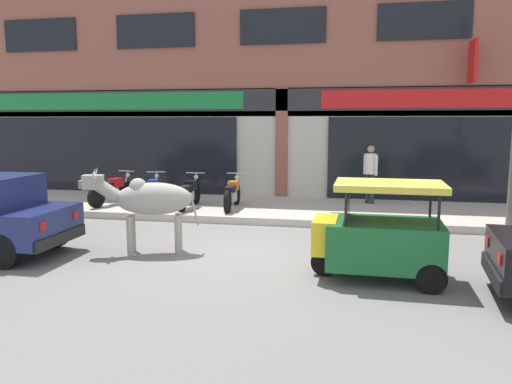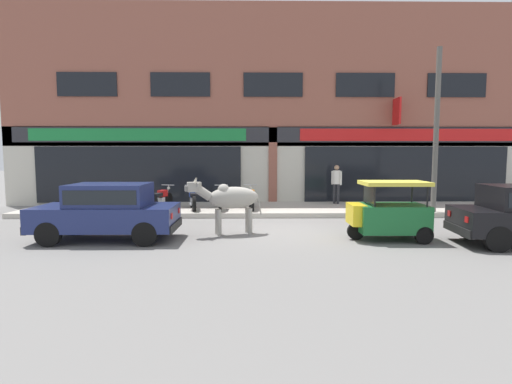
# 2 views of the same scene
# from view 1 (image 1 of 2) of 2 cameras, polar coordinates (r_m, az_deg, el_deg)

# --- Properties ---
(ground_plane) EXTENTS (90.00, 90.00, 0.00)m
(ground_plane) POSITION_cam_1_polar(r_m,az_deg,el_deg) (9.65, -2.19, -6.53)
(ground_plane) COLOR slate
(sidewalk) EXTENTS (19.00, 3.53, 0.18)m
(sidewalk) POSITION_cam_1_polar(r_m,az_deg,el_deg) (13.43, 1.79, -1.95)
(sidewalk) COLOR #B7AFA3
(sidewalk) RESTS_ON ground
(shop_building) EXTENTS (23.00, 1.40, 8.58)m
(shop_building) POSITION_cam_1_polar(r_m,az_deg,el_deg) (15.30, 3.18, 14.24)
(shop_building) COLOR #8E5142
(shop_building) RESTS_ON ground
(cow) EXTENTS (2.09, 0.96, 1.61)m
(cow) POSITION_cam_1_polar(r_m,az_deg,el_deg) (9.39, -12.19, -0.85)
(cow) COLOR #9E998E
(cow) RESTS_ON ground
(auto_rickshaw) EXTENTS (2.00, 1.19, 1.52)m
(auto_rickshaw) POSITION_cam_1_polar(r_m,az_deg,el_deg) (7.94, 13.89, -5.08)
(auto_rickshaw) COLOR black
(auto_rickshaw) RESTS_ON ground
(motorcycle_0) EXTENTS (0.68, 1.78, 0.88)m
(motorcycle_0) POSITION_cam_1_polar(r_m,az_deg,el_deg) (14.14, -16.08, 0.19)
(motorcycle_0) COLOR black
(motorcycle_0) RESTS_ON sidewalk
(motorcycle_1) EXTENTS (0.62, 1.79, 0.88)m
(motorcycle_1) POSITION_cam_1_polar(r_m,az_deg,el_deg) (13.57, -11.75, 0.01)
(motorcycle_1) COLOR black
(motorcycle_1) RESTS_ON sidewalk
(motorcycle_2) EXTENTS (0.52, 1.81, 0.88)m
(motorcycle_2) POSITION_cam_1_polar(r_m,az_deg,el_deg) (13.16, -7.65, -0.14)
(motorcycle_2) COLOR black
(motorcycle_2) RESTS_ON sidewalk
(motorcycle_3) EXTENTS (0.52, 1.81, 0.88)m
(motorcycle_3) POSITION_cam_1_polar(r_m,az_deg,el_deg) (12.96, -2.72, -0.20)
(motorcycle_3) COLOR black
(motorcycle_3) RESTS_ON sidewalk
(pedestrian) EXTENTS (0.37, 0.38, 1.60)m
(pedestrian) POSITION_cam_1_polar(r_m,az_deg,el_deg) (14.02, 12.95, 2.70)
(pedestrian) COLOR #2D2D33
(pedestrian) RESTS_ON sidewalk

